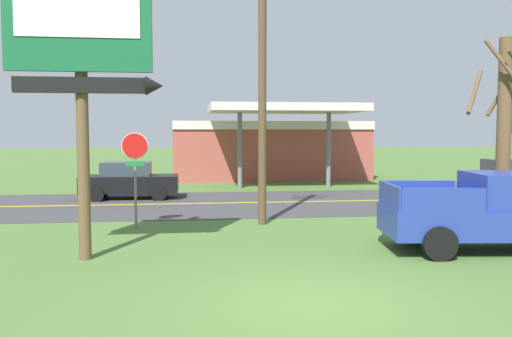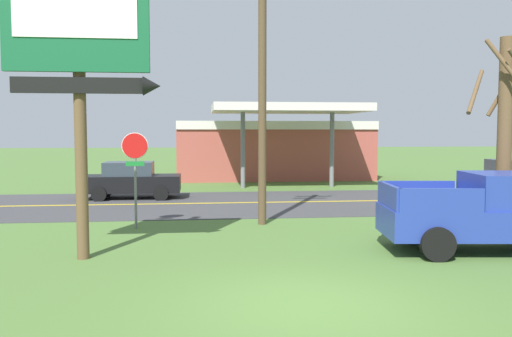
{
  "view_description": "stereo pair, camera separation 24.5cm",
  "coord_description": "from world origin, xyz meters",
  "px_view_note": "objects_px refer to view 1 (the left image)",
  "views": [
    {
      "loc": [
        -2.07,
        -8.66,
        2.99
      ],
      "look_at": [
        0.0,
        8.0,
        1.8
      ],
      "focal_mm": 36.93,
      "sensor_mm": 36.0,
      "label": 1
    },
    {
      "loc": [
        -1.83,
        -8.69,
        2.99
      ],
      "look_at": [
        0.0,
        8.0,
        1.8
      ],
      "focal_mm": 36.93,
      "sensor_mm": 36.0,
      "label": 2
    }
  ],
  "objects_px": {
    "motel_sign": "(83,53)",
    "car_black_mid_lane": "(129,180)",
    "stop_sign": "(135,163)",
    "gas_station": "(269,148)",
    "car_tan_near_lane": "(511,176)",
    "bare_tree": "(503,131)",
    "pickup_blue_parked_on_lawn": "(493,213)",
    "utility_pole": "(262,79)"
  },
  "relations": [
    {
      "from": "motel_sign",
      "to": "bare_tree",
      "type": "distance_m",
      "value": 11.54
    },
    {
      "from": "stop_sign",
      "to": "gas_station",
      "type": "relative_size",
      "value": 0.25
    },
    {
      "from": "stop_sign",
      "to": "pickup_blue_parked_on_lawn",
      "type": "height_order",
      "value": "stop_sign"
    },
    {
      "from": "bare_tree",
      "to": "gas_station",
      "type": "xyz_separation_m",
      "value": [
        -3.91,
        19.16,
        -1.04
      ]
    },
    {
      "from": "pickup_blue_parked_on_lawn",
      "to": "gas_station",
      "type": "bearing_deg",
      "value": 96.76
    },
    {
      "from": "pickup_blue_parked_on_lawn",
      "to": "car_black_mid_lane",
      "type": "distance_m",
      "value": 15.35
    },
    {
      "from": "pickup_blue_parked_on_lawn",
      "to": "motel_sign",
      "type": "bearing_deg",
      "value": 178.8
    },
    {
      "from": "utility_pole",
      "to": "pickup_blue_parked_on_lawn",
      "type": "distance_m",
      "value": 7.77
    },
    {
      "from": "stop_sign",
      "to": "car_black_mid_lane",
      "type": "height_order",
      "value": "stop_sign"
    },
    {
      "from": "utility_pole",
      "to": "car_tan_near_lane",
      "type": "height_order",
      "value": "utility_pole"
    },
    {
      "from": "stop_sign",
      "to": "pickup_blue_parked_on_lawn",
      "type": "distance_m",
      "value": 10.12
    },
    {
      "from": "motel_sign",
      "to": "bare_tree",
      "type": "xyz_separation_m",
      "value": [
        11.28,
        1.69,
        -1.76
      ]
    },
    {
      "from": "motel_sign",
      "to": "pickup_blue_parked_on_lawn",
      "type": "height_order",
      "value": "motel_sign"
    },
    {
      "from": "stop_sign",
      "to": "pickup_blue_parked_on_lawn",
      "type": "xyz_separation_m",
      "value": [
        9.16,
        -4.17,
        -1.06
      ]
    },
    {
      "from": "bare_tree",
      "to": "car_tan_near_lane",
      "type": "relative_size",
      "value": 1.34
    },
    {
      "from": "motel_sign",
      "to": "car_black_mid_lane",
      "type": "height_order",
      "value": "motel_sign"
    },
    {
      "from": "car_tan_near_lane",
      "to": "gas_station",
      "type": "bearing_deg",
      "value": 137.44
    },
    {
      "from": "utility_pole",
      "to": "gas_station",
      "type": "distance_m",
      "value": 17.03
    },
    {
      "from": "pickup_blue_parked_on_lawn",
      "to": "car_tan_near_lane",
      "type": "relative_size",
      "value": 1.28
    },
    {
      "from": "car_tan_near_lane",
      "to": "car_black_mid_lane",
      "type": "bearing_deg",
      "value": 180.0
    },
    {
      "from": "pickup_blue_parked_on_lawn",
      "to": "car_black_mid_lane",
      "type": "relative_size",
      "value": 1.28
    },
    {
      "from": "utility_pole",
      "to": "car_black_mid_lane",
      "type": "relative_size",
      "value": 2.09
    },
    {
      "from": "gas_station",
      "to": "pickup_blue_parked_on_lawn",
      "type": "distance_m",
      "value": 21.22
    },
    {
      "from": "stop_sign",
      "to": "car_black_mid_lane",
      "type": "relative_size",
      "value": 0.7
    },
    {
      "from": "car_tan_near_lane",
      "to": "motel_sign",
      "type": "bearing_deg",
      "value": -147.64
    },
    {
      "from": "stop_sign",
      "to": "motel_sign",
      "type": "bearing_deg",
      "value": -100.15
    },
    {
      "from": "stop_sign",
      "to": "car_tan_near_lane",
      "type": "distance_m",
      "value": 18.62
    },
    {
      "from": "car_black_mid_lane",
      "to": "car_tan_near_lane",
      "type": "bearing_deg",
      "value": 0.0
    },
    {
      "from": "pickup_blue_parked_on_lawn",
      "to": "car_tan_near_lane",
      "type": "height_order",
      "value": "pickup_blue_parked_on_lawn"
    },
    {
      "from": "utility_pole",
      "to": "pickup_blue_parked_on_lawn",
      "type": "relative_size",
      "value": 1.63
    },
    {
      "from": "motel_sign",
      "to": "car_black_mid_lane",
      "type": "relative_size",
      "value": 1.62
    },
    {
      "from": "bare_tree",
      "to": "gas_station",
      "type": "bearing_deg",
      "value": 101.53
    },
    {
      "from": "bare_tree",
      "to": "car_black_mid_lane",
      "type": "distance_m",
      "value": 15.2
    },
    {
      "from": "bare_tree",
      "to": "pickup_blue_parked_on_lawn",
      "type": "xyz_separation_m",
      "value": [
        -1.41,
        -1.89,
        -2.02
      ]
    },
    {
      "from": "pickup_blue_parked_on_lawn",
      "to": "car_black_mid_lane",
      "type": "xyz_separation_m",
      "value": [
        -10.19,
        11.48,
        -0.13
      ]
    },
    {
      "from": "motel_sign",
      "to": "bare_tree",
      "type": "bearing_deg",
      "value": 8.5
    },
    {
      "from": "bare_tree",
      "to": "car_tan_near_lane",
      "type": "distance_m",
      "value": 11.79
    },
    {
      "from": "car_black_mid_lane",
      "to": "motel_sign",
      "type": "bearing_deg",
      "value": -88.41
    },
    {
      "from": "pickup_blue_parked_on_lawn",
      "to": "car_tan_near_lane",
      "type": "xyz_separation_m",
      "value": [
        7.92,
        11.48,
        -0.13
      ]
    },
    {
      "from": "motel_sign",
      "to": "pickup_blue_parked_on_lawn",
      "type": "xyz_separation_m",
      "value": [
        9.87,
        -0.21,
        -3.79
      ]
    },
    {
      "from": "stop_sign",
      "to": "car_tan_near_lane",
      "type": "bearing_deg",
      "value": 23.17
    },
    {
      "from": "gas_station",
      "to": "car_tan_near_lane",
      "type": "bearing_deg",
      "value": -42.56
    }
  ]
}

